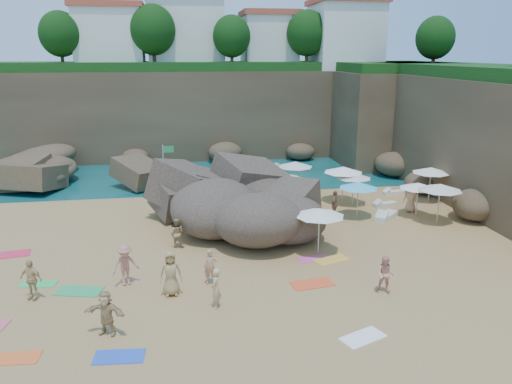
{
  "coord_description": "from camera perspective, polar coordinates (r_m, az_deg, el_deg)",
  "views": [
    {
      "loc": [
        -2.34,
        -23.85,
        9.61
      ],
      "look_at": [
        2.0,
        3.0,
        2.0
      ],
      "focal_mm": 35.0,
      "sensor_mm": 36.0,
      "label": 1
    }
  ],
  "objects": [
    {
      "name": "parasol_11",
      "position": [
        30.55,
        20.32,
        0.53
      ],
      "size": [
        2.49,
        2.49,
        2.36
      ],
      "color": "silver",
      "rests_on": "ground"
    },
    {
      "name": "person_lie_1",
      "position": [
        22.44,
        -24.14,
        -10.62
      ],
      "size": [
        1.54,
        1.91,
        0.41
      ],
      "primitive_type": "imported",
      "rotation": [
        0.0,
        0.0,
        -0.4
      ],
      "color": "#D7B77A",
      "rests_on": "ground"
    },
    {
      "name": "towel_7",
      "position": [
        27.58,
        -26.33,
        -6.43
      ],
      "size": [
        2.0,
        1.23,
        0.03
      ],
      "primitive_type": "cube",
      "rotation": [
        0.0,
        0.0,
        0.16
      ],
      "color": "#E8294D",
      "rests_on": "ground"
    },
    {
      "name": "person_stand_2",
      "position": [
        36.73,
        2.37,
        1.93
      ],
      "size": [
        1.26,
        1.08,
        1.84
      ],
      "primitive_type": "imported",
      "rotation": [
        0.0,
        0.0,
        2.53
      ],
      "color": "tan",
      "rests_on": "ground"
    },
    {
      "name": "lounger_2",
      "position": [
        36.38,
        15.45,
        -0.07
      ],
      "size": [
        1.6,
        0.7,
        0.24
      ],
      "primitive_type": "cube",
      "rotation": [
        0.0,
        0.0,
        0.12
      ],
      "color": "white",
      "rests_on": "ground"
    },
    {
      "name": "towel_9",
      "position": [
        24.45,
        6.66,
        -7.59
      ],
      "size": [
        1.58,
        0.8,
        0.03
      ],
      "primitive_type": "cube",
      "rotation": [
        0.0,
        0.0,
        0.01
      ],
      "color": "#DD569B",
      "rests_on": "ground"
    },
    {
      "name": "person_lie_4",
      "position": [
        21.86,
        -5.18,
        -9.99
      ],
      "size": [
        0.76,
        1.59,
        0.37
      ],
      "primitive_type": "imported",
      "rotation": [
        0.0,
        0.0,
        -0.14
      ],
      "color": "tan",
      "rests_on": "ground"
    },
    {
      "name": "person_lie_3",
      "position": [
        18.97,
        -16.61,
        -14.76
      ],
      "size": [
        2.0,
        2.07,
        0.43
      ],
      "primitive_type": "imported",
      "rotation": [
        0.0,
        0.0,
        -0.37
      ],
      "color": "tan",
      "rests_on": "ground"
    },
    {
      "name": "flag_pole",
      "position": [
        33.59,
        -10.3,
        3.03
      ],
      "size": [
        0.74,
        0.1,
        3.8
      ],
      "color": "silver",
      "rests_on": "ground"
    },
    {
      "name": "towel_0",
      "position": [
        17.77,
        -15.37,
        -17.69
      ],
      "size": [
        1.71,
        0.95,
        0.03
      ],
      "primitive_type": "cube",
      "rotation": [
        0.0,
        0.0,
        -0.08
      ],
      "color": "blue",
      "rests_on": "ground"
    },
    {
      "name": "person_stand_4",
      "position": [
        32.45,
        17.28,
        -0.66
      ],
      "size": [
        0.99,
        0.93,
        1.81
      ],
      "primitive_type": "imported",
      "rotation": [
        0.0,
        0.0,
        -0.68
      ],
      "color": "tan",
      "rests_on": "ground"
    },
    {
      "name": "parasol_9",
      "position": [
        24.41,
        7.26,
        -2.31
      ],
      "size": [
        2.47,
        2.47,
        2.34
      ],
      "color": "silver",
      "rests_on": "ground"
    },
    {
      "name": "towel_11",
      "position": [
        23.76,
        -23.61,
        -9.6
      ],
      "size": [
        1.61,
        0.96,
        0.03
      ],
      "primitive_type": "cube",
      "rotation": [
        0.0,
        0.0,
        -0.14
      ],
      "color": "#36BE5B",
      "rests_on": "ground"
    },
    {
      "name": "parasol_5",
      "position": [
        33.17,
        9.96,
        2.53
      ],
      "size": [
        2.57,
        2.57,
        2.43
      ],
      "color": "silver",
      "rests_on": "ground"
    },
    {
      "name": "seawater",
      "position": [
        54.75,
        -6.61,
        5.42
      ],
      "size": [
        120.0,
        120.0,
        0.0
      ],
      "primitive_type": "plane",
      "color": "#0C4751",
      "rests_on": "ground"
    },
    {
      "name": "towel_10",
      "position": [
        21.97,
        6.46,
        -10.38
      ],
      "size": [
        1.93,
        1.15,
        0.03
      ],
      "primitive_type": "cube",
      "rotation": [
        0.0,
        0.0,
        0.14
      ],
      "color": "#FB5327",
      "rests_on": "ground"
    },
    {
      "name": "clifftop_buildings",
      "position": [
        49.96,
        -3.23,
        17.48
      ],
      "size": [
        28.48,
        9.48,
        7.0
      ],
      "color": "white",
      "rests_on": "cliff_back"
    },
    {
      "name": "towel_13",
      "position": [
        18.54,
        12.13,
        -15.93
      ],
      "size": [
        1.79,
        1.36,
        0.03
      ],
      "primitive_type": "cube",
      "rotation": [
        0.0,
        0.0,
        0.39
      ],
      "color": "white",
      "rests_on": "ground"
    },
    {
      "name": "lounger_1",
      "position": [
        32.98,
        -2.83,
        -1.09
      ],
      "size": [
        1.79,
        0.78,
        0.27
      ],
      "primitive_type": "cube",
      "rotation": [
        0.0,
        0.0,
        -0.12
      ],
      "color": "white",
      "rests_on": "ground"
    },
    {
      "name": "parasol_1",
      "position": [
        32.31,
        3.59,
        1.8
      ],
      "size": [
        2.19,
        2.19,
        2.07
      ],
      "color": "silver",
      "rests_on": "ground"
    },
    {
      "name": "person_stand_3",
      "position": [
        30.17,
        8.99,
        -1.43
      ],
      "size": [
        0.91,
        1.07,
        1.72
      ],
      "primitive_type": "imported",
      "rotation": [
        0.0,
        0.0,
        0.98
      ],
      "color": "#94664A",
      "rests_on": "ground"
    },
    {
      "name": "parasol_0",
      "position": [
        34.74,
        -4.48,
        2.51
      ],
      "size": [
        2.02,
        2.02,
        1.91
      ],
      "color": "silver",
      "rests_on": "ground"
    },
    {
      "name": "person_lie_5",
      "position": [
        21.64,
        14.47,
        -10.39
      ],
      "size": [
        1.54,
        1.73,
        0.6
      ],
      "primitive_type": "imported",
      "rotation": [
        0.0,
        0.0,
        -0.61
      ],
      "color": "#E69982",
      "rests_on": "ground"
    },
    {
      "name": "parasol_7",
      "position": [
        31.37,
        18.07,
        0.69
      ],
      "size": [
        2.24,
        2.24,
        2.12
      ],
      "color": "silver",
      "rests_on": "ground"
    },
    {
      "name": "parasol_4",
      "position": [
        32.75,
        11.09,
        1.86
      ],
      "size": [
        2.28,
        2.28,
        2.16
      ],
      "color": "silver",
      "rests_on": "ground"
    },
    {
      "name": "rock_promontory",
      "position": [
        41.9,
        -20.85,
        1.33
      ],
      "size": [
        12.0,
        7.0,
        2.0
      ],
      "primitive_type": null,
      "color": "brown",
      "rests_on": "ground"
    },
    {
      "name": "towel_3",
      "position": [
        22.46,
        -19.58,
        -10.63
      ],
      "size": [
        2.05,
        1.37,
        0.03
      ],
      "primitive_type": "cube",
      "rotation": [
        0.0,
        0.0,
        -0.25
      ],
      "color": "#2EA35B",
      "rests_on": "ground"
    },
    {
      "name": "parasol_10",
      "position": [
        30.23,
        11.63,
        0.76
      ],
      "size": [
        2.33,
        2.33,
        2.2
      ],
      "color": "silver",
      "rests_on": "ground"
    },
    {
      "name": "parasol_8",
      "position": [
        34.93,
        19.39,
        2.37
      ],
      "size": [
        2.46,
        2.46,
        2.33
      ],
      "color": "silver",
      "rests_on": "ground"
    },
    {
      "name": "lounger_0",
      "position": [
        34.46,
        -0.52,
        -0.29
      ],
      "size": [
        2.08,
        0.87,
        0.31
      ],
      "primitive_type": "cube",
      "rotation": [
        0.0,
        0.0,
        -0.1
      ],
      "color": "white",
      "rests_on": "ground"
    },
    {
      "name": "lounger_3",
      "position": [
        29.85,
        7.44,
        -3.03
      ],
      "size": [
        1.76,
        1.1,
        0.26
      ],
      "primitive_type": "cube",
      "rotation": [
        0.0,
        0.0,
        -0.35
      ],
      "color": "silver",
      "rests_on": "ground"
    },
    {
      "name": "towel_12",
      "position": [
        24.46,
        8.64,
        -7.65
      ],
      "size": [
        1.87,
        1.37,
        0.03
      ],
      "primitive_type": "cube",
      "rotation": [
        0.0,
        0.0,
        0.35
      ],
      "color": "#F2B63F",
      "rests_on": "ground"
    },
    {
      "name": "lounger_5",
      "position": [
        30.94,
        14.69,
        -2.68
      ],
      "size": [
        1.96,
        1.89,
        0.32
      ],
      "primitive_type": "cube",
      "rotation": [
        0.0,
        0.0,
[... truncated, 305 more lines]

